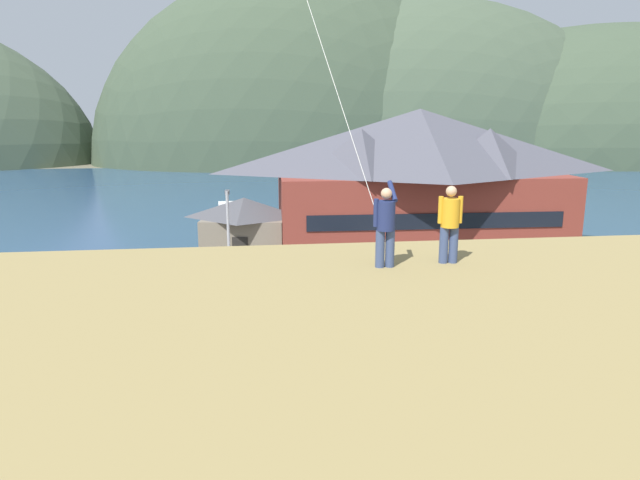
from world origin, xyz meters
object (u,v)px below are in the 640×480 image
at_px(parked_car_front_row_silver, 601,297).
at_px(person_kite_flyer, 386,224).
at_px(harbor_lodge, 418,178).
at_px(moored_boat_outer_mooring, 297,217).
at_px(parked_car_front_row_red, 551,335).
at_px(wharf_dock, 263,224).
at_px(parked_car_lone_by_shed, 361,355).
at_px(parking_light_pole, 229,239).
at_px(parked_car_back_row_right, 278,303).
at_px(parked_car_mid_row_near, 132,358).
at_px(moored_boat_wharfside, 227,216).
at_px(storage_shed_waterside, 245,229).
at_px(person_companion, 450,222).
at_px(parked_car_corner_spot, 390,312).

height_order(parked_car_front_row_silver, person_kite_flyer, person_kite_flyer).
relative_size(harbor_lodge, moored_boat_outer_mooring, 3.23).
bearing_deg(parked_car_front_row_red, harbor_lodge, 90.39).
distance_m(moored_boat_outer_mooring, person_kite_flyer, 43.57).
bearing_deg(wharf_dock, harbor_lodge, -45.25).
relative_size(wharf_dock, parked_car_lone_by_shed, 2.57).
height_order(harbor_lodge, parking_light_pole, harbor_lodge).
bearing_deg(parked_car_front_row_silver, parked_car_back_row_right, 176.15).
xyz_separation_m(wharf_dock, parked_car_front_row_red, (11.96, -31.91, 0.71)).
bearing_deg(wharf_dock, parked_car_mid_row_near, -100.51).
height_order(moored_boat_wharfside, person_kite_flyer, person_kite_flyer).
height_order(moored_boat_outer_mooring, parked_car_mid_row_near, moored_boat_outer_mooring).
bearing_deg(parked_car_back_row_right, storage_shed_waterside, 98.02).
xyz_separation_m(harbor_lodge, parked_car_front_row_red, (0.14, -19.98, -4.88)).
height_order(harbor_lodge, storage_shed_waterside, harbor_lodge).
bearing_deg(parked_car_lone_by_shed, person_kite_flyer, -98.58).
xyz_separation_m(harbor_lodge, moored_boat_outer_mooring, (-8.36, 12.83, -5.23)).
bearing_deg(person_companion, parked_car_corner_spot, 80.57).
distance_m(wharf_dock, person_kite_flyer, 42.76).
relative_size(moored_boat_outer_mooring, person_kite_flyer, 3.82).
relative_size(parked_car_lone_by_shed, parking_light_pole, 0.66).
height_order(harbor_lodge, parked_car_corner_spot, harbor_lodge).
distance_m(storage_shed_waterside, parked_car_front_row_silver, 23.55).
bearing_deg(wharf_dock, parking_light_pole, -95.84).
relative_size(storage_shed_waterside, parked_car_lone_by_shed, 1.64).
relative_size(storage_shed_waterside, parked_car_front_row_silver, 1.63).
height_order(wharf_dock, moored_boat_outer_mooring, moored_boat_outer_mooring).
distance_m(wharf_dock, parked_car_front_row_red, 34.08).
xyz_separation_m(harbor_lodge, parked_car_front_row_silver, (5.69, -15.19, -4.88)).
bearing_deg(parked_car_front_row_red, parked_car_back_row_right, 153.14).
bearing_deg(moored_boat_outer_mooring, parking_light_pole, -103.71).
distance_m(storage_shed_waterside, wharf_dock, 13.66).
bearing_deg(moored_boat_outer_mooring, storage_shed_waterside, -109.38).
bearing_deg(parked_car_front_row_red, parked_car_mid_row_near, -179.57).
bearing_deg(person_kite_flyer, parked_car_back_row_right, 95.92).
distance_m(parked_car_front_row_red, parked_car_back_row_right, 13.19).
bearing_deg(parked_car_lone_by_shed, parked_car_front_row_silver, 21.90).
height_order(storage_shed_waterside, moored_boat_outer_mooring, storage_shed_waterside).
relative_size(parked_car_front_row_red, parked_car_mid_row_near, 1.00).
relative_size(parking_light_pole, person_companion, 3.70).
height_order(wharf_dock, parked_car_lone_by_shed, parked_car_lone_by_shed).
bearing_deg(parked_car_front_row_red, person_companion, -130.98).
relative_size(harbor_lodge, moored_boat_wharfside, 3.05).
distance_m(moored_boat_wharfside, person_companion, 45.56).
bearing_deg(parked_car_front_row_silver, harbor_lodge, 110.55).
xyz_separation_m(parked_car_back_row_right, parking_light_pole, (-2.53, 3.08, 2.79)).
bearing_deg(person_kite_flyer, moored_boat_outer_mooring, 87.86).
xyz_separation_m(parked_car_front_row_silver, parking_light_pole, (-19.85, 4.25, 2.79)).
height_order(storage_shed_waterside, parked_car_back_row_right, storage_shed_waterside).
xyz_separation_m(parked_car_lone_by_shed, parking_light_pole, (-5.57, 9.99, 2.79)).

